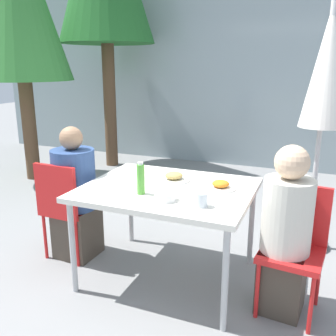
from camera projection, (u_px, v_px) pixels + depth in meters
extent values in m
plane|color=gray|center=(168.00, 276.00, 3.03)|extent=(24.00, 24.00, 0.00)
cube|color=#89999E|center=(257.00, 75.00, 5.99)|extent=(10.00, 0.20, 3.00)
cube|color=silver|center=(168.00, 190.00, 2.84)|extent=(1.26, 1.03, 0.04)
cylinder|color=#B7B7B7|center=(73.00, 248.00, 2.74)|extent=(0.04, 0.04, 0.72)
cylinder|color=#B7B7B7|center=(225.00, 280.00, 2.32)|extent=(0.04, 0.04, 0.72)
cylinder|color=#B7B7B7|center=(131.00, 206.00, 3.55)|extent=(0.04, 0.04, 0.72)
cylinder|color=#B7B7B7|center=(251.00, 225.00, 3.13)|extent=(0.04, 0.04, 0.72)
cube|color=red|center=(72.00, 209.00, 3.29)|extent=(0.41, 0.41, 0.04)
cube|color=red|center=(55.00, 190.00, 3.06)|extent=(0.40, 0.05, 0.42)
cylinder|color=red|center=(70.00, 222.00, 3.56)|extent=(0.03, 0.03, 0.41)
cylinder|color=red|center=(100.00, 228.00, 3.43)|extent=(0.03, 0.03, 0.41)
cylinder|color=red|center=(45.00, 236.00, 3.26)|extent=(0.03, 0.03, 0.41)
cylinder|color=red|center=(77.00, 244.00, 3.13)|extent=(0.03, 0.03, 0.41)
cube|color=#473D33|center=(78.00, 231.00, 3.32)|extent=(0.34, 0.34, 0.45)
cylinder|color=navy|center=(74.00, 179.00, 3.19)|extent=(0.37, 0.37, 0.52)
sphere|color=#9E7556|center=(71.00, 138.00, 3.10)|extent=(0.19, 0.19, 0.19)
cube|color=red|center=(291.00, 255.00, 2.49)|extent=(0.44, 0.44, 0.04)
cube|color=red|center=(299.00, 213.00, 2.58)|extent=(0.40, 0.08, 0.42)
cylinder|color=red|center=(311.00, 305.00, 2.33)|extent=(0.03, 0.03, 0.41)
cylinder|color=red|center=(257.00, 290.00, 2.49)|extent=(0.03, 0.03, 0.41)
cylinder|color=red|center=(318.00, 279.00, 2.62)|extent=(0.03, 0.03, 0.41)
cylinder|color=red|center=(270.00, 267.00, 2.77)|extent=(0.03, 0.03, 0.41)
cube|color=#473D33|center=(281.00, 280.00, 2.57)|extent=(0.32, 0.32, 0.45)
cylinder|color=beige|center=(287.00, 216.00, 2.44)|extent=(0.33, 0.33, 0.50)
sphere|color=beige|center=(292.00, 162.00, 2.35)|extent=(0.22, 0.22, 0.22)
cylinder|color=#333333|center=(308.00, 243.00, 3.53)|extent=(0.36, 0.36, 0.05)
cylinder|color=#BCBCBC|center=(320.00, 134.00, 3.25)|extent=(0.04, 0.04, 2.15)
cone|color=silver|center=(327.00, 66.00, 3.10)|extent=(0.38, 0.38, 1.02)
cylinder|color=white|center=(174.00, 180.00, 2.99)|extent=(0.26, 0.26, 0.01)
ellipsoid|color=tan|center=(174.00, 175.00, 2.98)|extent=(0.14, 0.14, 0.06)
cylinder|color=white|center=(221.00, 188.00, 2.79)|extent=(0.23, 0.23, 0.01)
ellipsoid|color=orange|center=(221.00, 184.00, 2.78)|extent=(0.13, 0.13, 0.05)
cylinder|color=#51A338|center=(141.00, 179.00, 2.66)|extent=(0.06, 0.06, 0.22)
cylinder|color=white|center=(140.00, 163.00, 2.62)|extent=(0.04, 0.04, 0.02)
cylinder|color=silver|center=(201.00, 200.00, 2.43)|extent=(0.08, 0.08, 0.09)
cylinder|color=white|center=(165.00, 197.00, 2.55)|extent=(0.15, 0.15, 0.05)
cylinder|color=brown|center=(110.00, 107.00, 6.15)|extent=(0.20, 0.20, 1.97)
cylinder|color=brown|center=(30.00, 131.00, 5.47)|extent=(0.20, 0.20, 1.44)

